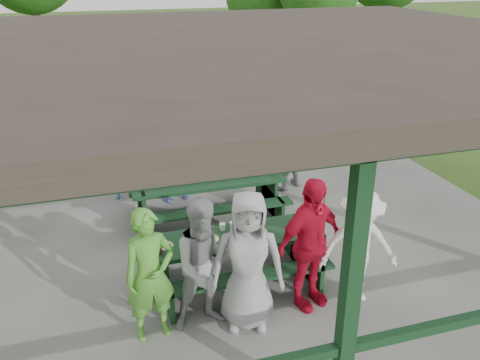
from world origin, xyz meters
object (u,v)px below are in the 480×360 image
object	(u,v)px
pickup_truck	(171,88)
spectator_lblue	(175,164)
spectator_blue	(121,159)
contestant_white_fedora	(359,246)
picnic_table_near	(235,253)
contestant_red	(310,244)
picnic_table_far	(208,194)
contestant_grey_left	(206,265)
contestant_green	(150,275)
spectator_grey	(283,149)
contestant_grey_mid	(248,261)
farm_trailer	(20,110)

from	to	relation	value
pickup_truck	spectator_lblue	bearing A→B (deg)	-172.44
spectator_blue	contestant_white_fedora	bearing A→B (deg)	111.81
picnic_table_near	contestant_red	xyz separation A→B (m)	(0.77, -0.77, 0.44)
picnic_table_near	pickup_truck	size ratio (longest dim) A/B	0.50
contestant_white_fedora	spectator_blue	bearing A→B (deg)	138.40
picnic_table_far	contestant_white_fedora	size ratio (longest dim) A/B	1.60
contestant_grey_left	pickup_truck	xyz separation A→B (m)	(1.42, 10.57, -0.30)
contestant_red	pickup_truck	xyz separation A→B (m)	(0.04, 10.56, -0.34)
picnic_table_far	contestant_green	world-z (taller)	contestant_green
spectator_lblue	spectator_grey	xyz separation A→B (m)	(2.15, -0.09, 0.11)
contestant_grey_mid	spectator_lblue	world-z (taller)	contestant_grey_mid
contestant_red	spectator_grey	size ratio (longest dim) A/B	1.09
contestant_green	contestant_grey_left	distance (m)	0.67
farm_trailer	picnic_table_far	bearing A→B (deg)	-38.53
contestant_red	contestant_white_fedora	distance (m)	0.68
contestant_grey_left	farm_trailer	bearing A→B (deg)	103.13
spectator_blue	pickup_truck	world-z (taller)	spectator_blue
contestant_red	spectator_lblue	bearing A→B (deg)	87.41
picnic_table_far	spectator_blue	xyz separation A→B (m)	(-1.36, 1.35, 0.33)
contestant_grey_mid	spectator_grey	size ratio (longest dim) A/B	1.09
picnic_table_near	farm_trailer	size ratio (longest dim) A/B	0.71
picnic_table_far	spectator_blue	world-z (taller)	spectator_blue
spectator_blue	farm_trailer	bearing A→B (deg)	-78.07
contestant_grey_mid	spectator_blue	distance (m)	4.42
spectator_grey	farm_trailer	bearing A→B (deg)	-71.96
spectator_lblue	farm_trailer	world-z (taller)	spectator_lblue
picnic_table_near	contestant_white_fedora	distance (m)	1.71
picnic_table_far	contestant_white_fedora	world-z (taller)	contestant_white_fedora
contestant_white_fedora	pickup_truck	world-z (taller)	contestant_white_fedora
picnic_table_far	contestant_white_fedora	bearing A→B (deg)	-64.92
contestant_green	spectator_grey	bearing A→B (deg)	40.91
contestant_white_fedora	farm_trailer	xyz separation A→B (m)	(-4.95, 9.59, -0.31)
picnic_table_near	contestant_red	distance (m)	1.18
contestant_green	spectator_grey	world-z (taller)	contestant_green
contestant_grey_left	contestant_white_fedora	xyz separation A→B (m)	(2.04, -0.07, -0.06)
contestant_red	spectator_blue	size ratio (longest dim) A/B	1.13
contestant_grey_left	spectator_blue	xyz separation A→B (m)	(-0.65, 4.14, -0.06)
picnic_table_near	contestant_grey_left	world-z (taller)	contestant_grey_left
contestant_green	pickup_truck	world-z (taller)	contestant_green
picnic_table_far	spectator_lblue	world-z (taller)	spectator_lblue
contestant_red	contestant_green	bearing A→B (deg)	161.59
farm_trailer	contestant_green	bearing A→B (deg)	-53.54
contestant_grey_left	spectator_blue	distance (m)	4.19
contestant_white_fedora	farm_trailer	bearing A→B (deg)	133.08
picnic_table_near	contestant_red	bearing A→B (deg)	-45.22
spectator_lblue	picnic_table_far	bearing A→B (deg)	100.21
contestant_red	farm_trailer	bearing A→B (deg)	95.72
contestant_green	spectator_lblue	world-z (taller)	contestant_green
farm_trailer	pickup_truck	bearing A→B (deg)	36.91
picnic_table_far	contestant_red	bearing A→B (deg)	-76.49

